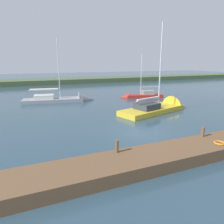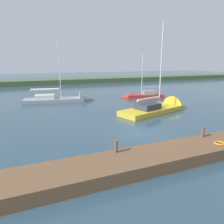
# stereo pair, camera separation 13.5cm
# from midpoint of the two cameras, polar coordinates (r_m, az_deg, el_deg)

# --- Properties ---
(ground_plane) EXTENTS (200.00, 200.00, 0.00)m
(ground_plane) POSITION_cam_midpoint_polar(r_m,az_deg,el_deg) (16.70, 7.58, -5.92)
(ground_plane) COLOR #2D4756
(far_shoreline) EXTENTS (180.00, 8.00, 2.40)m
(far_shoreline) POSITION_cam_midpoint_polar(r_m,az_deg,el_deg) (57.58, -14.99, 7.73)
(far_shoreline) COLOR #4C603D
(far_shoreline) RESTS_ON ground_plane
(dock_pier) EXTENTS (25.42, 2.46, 0.70)m
(dock_pier) POSITION_cam_midpoint_polar(r_m,az_deg,el_deg) (13.03, 18.44, -10.70)
(dock_pier) COLOR brown
(dock_pier) RESTS_ON ground_plane
(mooring_post_near) EXTENTS (0.21, 0.21, 0.65)m
(mooring_post_near) POSITION_cam_midpoint_polar(r_m,az_deg,el_deg) (15.05, 23.80, -5.08)
(mooring_post_near) COLOR brown
(mooring_post_near) RESTS_ON dock_pier
(mooring_post_far) EXTENTS (0.19, 0.19, 0.71)m
(mooring_post_far) POSITION_cam_midpoint_polar(r_m,az_deg,el_deg) (11.45, 1.04, -9.54)
(mooring_post_far) COLOR brown
(mooring_post_far) RESTS_ON dock_pier
(life_ring_buoy) EXTENTS (0.66, 0.66, 0.10)m
(life_ring_buoy) POSITION_cam_midpoint_polar(r_m,az_deg,el_deg) (14.30, 27.56, -7.64)
(life_ring_buoy) COLOR orange
(life_ring_buoy) RESTS_ON dock_pier
(sailboat_inner_slip) EXTENTS (10.39, 4.07, 10.07)m
(sailboat_inner_slip) POSITION_cam_midpoint_polar(r_m,az_deg,el_deg) (30.74, -12.65, 3.28)
(sailboat_inner_slip) COLOR gray
(sailboat_inner_slip) RESTS_ON ground_plane
(sailboat_behind_pier) EXTENTS (7.11, 3.27, 7.53)m
(sailboat_behind_pier) POSITION_cam_midpoint_polar(r_m,az_deg,el_deg) (33.30, 7.53, 4.24)
(sailboat_behind_pier) COLOR #B22823
(sailboat_behind_pier) RESTS_ON ground_plane
(sailboat_near_dock) EXTENTS (10.71, 5.53, 11.01)m
(sailboat_near_dock) POSITION_cam_midpoint_polar(r_m,az_deg,el_deg) (25.38, 14.13, 1.08)
(sailboat_near_dock) COLOR gold
(sailboat_near_dock) RESTS_ON ground_plane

